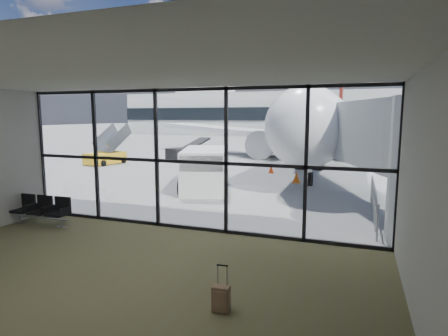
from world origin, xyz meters
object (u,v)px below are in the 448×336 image
Objects in this scene: seating_row at (42,209)px; airliner at (331,122)px; service_van at (205,169)px; suitcase at (221,298)px; mobile_stairs at (106,156)px; belt_loader at (186,153)px.

seating_row is 0.06× the size of airliner.
airliner is at bearing 55.93° from service_van.
suitcase is 28.69m from airliner.
service_van is 12.82m from mobile_stairs.
airliner reaches higher than service_van.
belt_loader is 6.29m from mobile_stairs.
seating_row is at bearing 152.41° from suitcase.
service_van is 12.48m from belt_loader.
belt_loader is (-11.00, -6.94, -2.45)m from airliner.
mobile_stairs reaches higher than belt_loader.
airliner is (-0.00, 28.55, 2.80)m from suitcase.
suitcase is at bearing -41.05° from belt_loader.
suitcase is 0.02× the size of airliner.
belt_loader is 1.13× the size of mobile_stairs.
suitcase is at bearing -90.00° from airliner.
airliner is 18.52m from service_van.
service_van is at bearing 110.19° from suitcase.
airliner reaches higher than mobile_stairs.
mobile_stairs is at bearing -144.90° from airliner.
mobile_stairs is (-15.74, 17.48, 0.32)m from suitcase.
service_van is (2.87, 7.41, 0.51)m from seating_row.
belt_loader is at bearing -147.76° from airliner.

